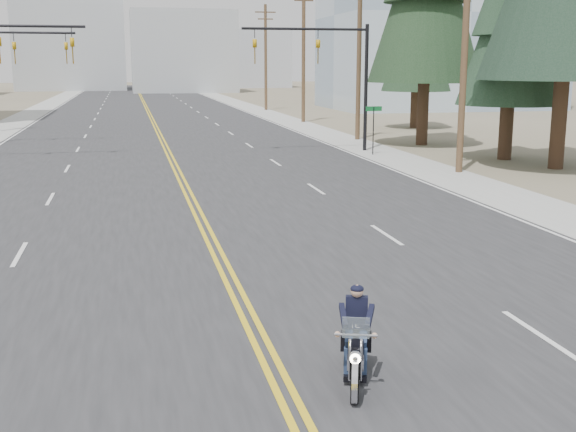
# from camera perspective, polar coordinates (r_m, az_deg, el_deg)

# --- Properties ---
(road) EXTENTS (20.00, 200.00, 0.01)m
(road) POSITION_cam_1_polar(r_m,az_deg,el_deg) (77.25, -10.99, 8.10)
(road) COLOR #303033
(road) RESTS_ON ground
(sidewalk_left) EXTENTS (3.00, 200.00, 0.01)m
(sidewalk_left) POSITION_cam_1_polar(r_m,az_deg,el_deg) (77.79, -19.56, 7.66)
(sidewalk_left) COLOR #A5A5A0
(sidewalk_left) RESTS_ON ground
(sidewalk_right) EXTENTS (3.00, 200.00, 0.01)m
(sidewalk_right) POSITION_cam_1_polar(r_m,az_deg,el_deg) (78.41, -2.47, 8.35)
(sidewalk_right) COLOR #A5A5A0
(sidewalk_right) RESTS_ON ground
(traffic_mast_right) EXTENTS (7.10, 0.26, 7.00)m
(traffic_mast_right) POSITION_cam_1_polar(r_m,az_deg,el_deg) (40.61, 3.45, 12.03)
(traffic_mast_right) COLOR black
(traffic_mast_right) RESTS_ON ground
(traffic_mast_far) EXTENTS (6.10, 0.26, 7.00)m
(traffic_mast_far) POSITION_cam_1_polar(r_m,az_deg,el_deg) (47.62, -21.59, 11.14)
(traffic_mast_far) COLOR black
(traffic_mast_far) RESTS_ON ground
(street_sign) EXTENTS (0.90, 0.06, 2.62)m
(street_sign) POSITION_cam_1_polar(r_m,az_deg,el_deg) (39.37, 6.77, 7.41)
(street_sign) COLOR black
(street_sign) RESTS_ON ground
(utility_pole_b) EXTENTS (2.20, 0.30, 11.50)m
(utility_pole_b) POSITION_cam_1_polar(r_m,az_deg,el_deg) (33.45, 13.83, 13.54)
(utility_pole_b) COLOR brown
(utility_pole_b) RESTS_ON ground
(utility_pole_c) EXTENTS (2.20, 0.30, 11.00)m
(utility_pole_c) POSITION_cam_1_polar(r_m,az_deg,el_deg) (47.39, 5.64, 12.93)
(utility_pole_c) COLOR brown
(utility_pole_c) RESTS_ON ground
(utility_pole_d) EXTENTS (2.20, 0.30, 11.50)m
(utility_pole_d) POSITION_cam_1_polar(r_m,az_deg,el_deg) (61.83, 1.23, 12.96)
(utility_pole_d) COLOR brown
(utility_pole_d) RESTS_ON ground
(utility_pole_e) EXTENTS (2.20, 0.30, 11.00)m
(utility_pole_e) POSITION_cam_1_polar(r_m,az_deg,el_deg) (78.45, -1.78, 12.55)
(utility_pole_e) COLOR brown
(utility_pole_e) RESTS_ON ground
(glass_building) EXTENTS (24.00, 16.00, 20.00)m
(glass_building) POSITION_cam_1_polar(r_m,az_deg,el_deg) (84.44, 11.80, 15.16)
(glass_building) COLOR #9EB5CC
(glass_building) RESTS_ON ground
(haze_bldg_b) EXTENTS (18.00, 14.00, 14.00)m
(haze_bldg_b) POSITION_cam_1_polar(r_m,az_deg,el_deg) (132.47, -8.30, 12.71)
(haze_bldg_b) COLOR #ADB2B7
(haze_bldg_b) RESTS_ON ground
(haze_bldg_c) EXTENTS (16.00, 12.00, 18.00)m
(haze_bldg_c) POSITION_cam_1_polar(r_m,az_deg,el_deg) (124.48, 7.53, 13.71)
(haze_bldg_c) COLOR #B7BCC6
(haze_bldg_c) RESTS_ON ground
(haze_bldg_d) EXTENTS (20.00, 15.00, 26.00)m
(haze_bldg_d) POSITION_cam_1_polar(r_m,az_deg,el_deg) (147.63, -16.85, 14.57)
(haze_bldg_d) COLOR #ADB2B7
(haze_bldg_d) RESTS_ON ground
(haze_bldg_e) EXTENTS (14.00, 14.00, 12.00)m
(haze_bldg_e) POSITION_cam_1_polar(r_m,az_deg,el_deg) (159.40, -2.74, 12.30)
(haze_bldg_e) COLOR #B7BCC6
(haze_bldg_e) RESTS_ON ground
(motorcyclist) EXTENTS (1.38, 2.07, 1.49)m
(motorcyclist) POSITION_cam_1_polar(r_m,az_deg,el_deg) (11.23, 5.39, -9.45)
(motorcyclist) COLOR black
(motorcyclist) RESTS_ON ground
(conifer_far) EXTENTS (5.28, 5.28, 14.16)m
(conifer_far) POSITION_cam_1_polar(r_m,az_deg,el_deg) (57.07, 10.24, 15.02)
(conifer_far) COLOR #382619
(conifer_far) RESTS_ON ground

